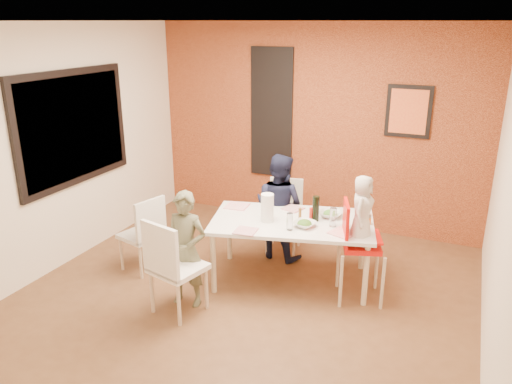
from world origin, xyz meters
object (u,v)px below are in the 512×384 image
at_px(chair_far, 285,211).
at_px(toddler, 362,210).
at_px(child_near, 186,249).
at_px(wine_bottle, 316,209).
at_px(chair_near, 171,264).
at_px(paper_towel_roll, 267,208).
at_px(high_chair, 357,242).
at_px(dining_table, 292,226).
at_px(chair_left, 145,231).
at_px(child_far, 279,206).

distance_m(chair_far, toddler, 1.44).
height_order(chair_far, child_near, child_near).
xyz_separation_m(toddler, wine_bottle, (-0.51, 0.16, -0.12)).
bearing_deg(toddler, wine_bottle, 75.82).
distance_m(chair_near, paper_towel_roll, 1.17).
distance_m(chair_near, high_chair, 1.83).
bearing_deg(dining_table, chair_near, -126.46).
distance_m(dining_table, paper_towel_roll, 0.34).
bearing_deg(child_near, paper_towel_roll, 47.89).
bearing_deg(chair_far, chair_left, -145.16).
height_order(chair_left, paper_towel_roll, paper_towel_roll).
height_order(dining_table, paper_towel_roll, paper_towel_roll).
bearing_deg(dining_table, high_chair, -6.97).
bearing_deg(chair_left, child_far, 142.56).
height_order(chair_far, chair_left, same).
xyz_separation_m(high_chair, child_near, (-1.50, -0.77, -0.03)).
bearing_deg(toddler, child_far, 65.01).
height_order(chair_near, high_chair, high_chair).
xyz_separation_m(chair_left, paper_towel_roll, (1.33, 0.32, 0.36)).
bearing_deg(chair_near, chair_far, -89.75).
distance_m(dining_table, high_chair, 0.72).
bearing_deg(wine_bottle, child_far, 143.95).
bearing_deg(high_chair, paper_towel_roll, 73.96).
xyz_separation_m(chair_far, toddler, (1.10, -0.81, 0.47)).
bearing_deg(chair_far, child_far, -96.59).
height_order(chair_far, paper_towel_roll, paper_towel_roll).
bearing_deg(wine_bottle, chair_left, -163.28).
height_order(chair_left, high_chair, high_chair).
bearing_deg(chair_far, high_chair, -47.47).
xyz_separation_m(chair_left, child_far, (1.22, 0.95, 0.14)).
relative_size(dining_table, chair_near, 1.91).
bearing_deg(child_far, paper_towel_roll, 110.09).
distance_m(chair_far, paper_towel_roll, 0.95).
relative_size(chair_left, wine_bottle, 3.24).
relative_size(chair_left, toddler, 1.26).
distance_m(high_chair, wine_bottle, 0.56).
relative_size(dining_table, paper_towel_roll, 6.22).
bearing_deg(high_chair, chair_far, 33.75).
height_order(high_chair, wine_bottle, high_chair).
height_order(toddler, paper_towel_roll, toddler).
distance_m(chair_left, wine_bottle, 1.90).
bearing_deg(child_near, chair_near, -99.49).
xyz_separation_m(chair_far, high_chair, (1.07, -0.83, 0.13)).
bearing_deg(chair_left, chair_near, 63.80).
height_order(chair_near, child_near, child_near).
height_order(chair_far, high_chair, high_chair).
bearing_deg(chair_far, paper_towel_roll, -91.64).
relative_size(chair_near, toddler, 1.40).
relative_size(child_near, child_far, 0.93).
height_order(chair_near, child_far, child_far).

